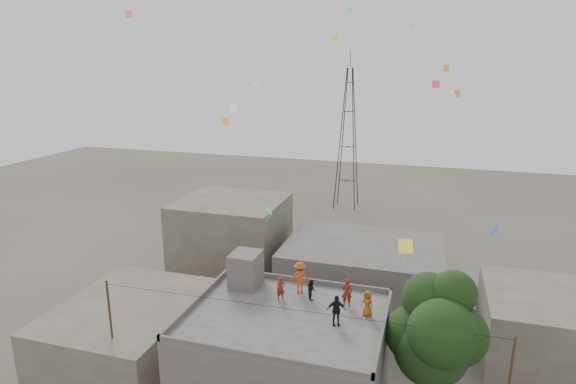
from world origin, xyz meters
name	(u,v)px	position (x,y,z in m)	size (l,w,h in m)	color
main_building	(286,367)	(0.00, 0.00, 3.05)	(10.00, 8.00, 6.10)	#524F4D
parapet	(286,313)	(0.00, 0.00, 6.25)	(10.00, 8.00, 0.30)	#524F4D
stair_head_box	(246,269)	(-3.20, 2.60, 7.10)	(1.60, 1.80, 2.00)	#524F4D
neighbor_west	(130,332)	(-11.00, 2.00, 2.00)	(8.00, 10.00, 4.00)	#585246
neighbor_north	(363,274)	(2.00, 14.00, 2.50)	(12.00, 9.00, 5.00)	#524F4D
neighbor_northwest	(232,238)	(-10.00, 16.00, 3.50)	(9.00, 8.00, 7.00)	#585246
neighbor_east	(540,327)	(14.00, 10.00, 2.20)	(7.00, 8.00, 4.40)	#585246
tree	(436,332)	(7.37, 0.60, 6.10)	(4.90, 4.60, 9.10)	black
utility_line	(288,370)	(0.50, -1.25, 3.83)	(20.12, 0.62, 7.40)	black
transmission_tower	(348,139)	(-4.00, 40.00, 9.07)	(2.97, 2.97, 20.01)	black
person_red_adult	(347,292)	(2.78, 1.92, 6.86)	(0.55, 0.36, 1.52)	maroon
person_orange_child	(367,303)	(3.97, 1.19, 6.78)	(0.67, 0.43, 1.36)	#9D4F12
person_dark_child	(311,289)	(0.82, 2.11, 6.67)	(0.55, 0.43, 1.14)	black
person_dark_adult	(336,310)	(2.62, -0.15, 6.89)	(0.92, 0.38, 1.57)	black
person_orange_adult	(300,277)	(0.01, 2.68, 7.01)	(1.17, 0.67, 1.81)	#C04E15
person_red_child	(281,289)	(-0.76, 1.55, 6.75)	(0.47, 0.31, 1.29)	maroon
kites	(347,117)	(1.68, 6.60, 15.51)	(19.98, 16.70, 12.13)	orange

